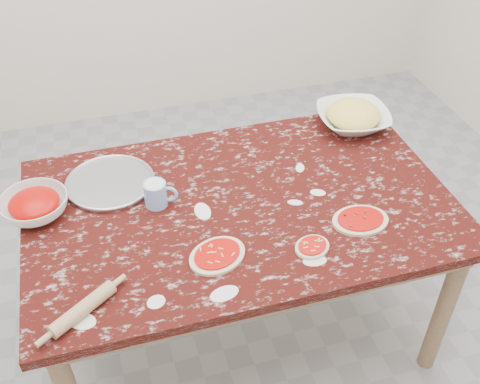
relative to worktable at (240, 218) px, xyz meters
name	(u,v)px	position (x,y,z in m)	size (l,w,h in m)	color
ground	(240,324)	(0.00, 0.00, -0.67)	(4.00, 4.00, 0.00)	gray
worktable	(240,218)	(0.00, 0.00, 0.00)	(1.60, 1.00, 0.75)	black
pizza_tray	(110,183)	(-0.46, 0.25, 0.09)	(0.34, 0.34, 0.01)	#B2B2B7
sauce_bowl	(35,206)	(-0.74, 0.15, 0.12)	(0.25, 0.25, 0.08)	white
cheese_bowl	(353,119)	(0.63, 0.36, 0.12)	(0.32, 0.32, 0.08)	white
flour_mug	(157,194)	(-0.30, 0.08, 0.13)	(0.13, 0.09, 0.10)	#81A6E5
pizza_left	(217,255)	(-0.15, -0.25, 0.09)	(0.25, 0.23, 0.02)	beige
pizza_mid	(312,247)	(0.17, -0.31, 0.09)	(0.16, 0.15, 0.02)	beige
pizza_right	(360,220)	(0.39, -0.23, 0.09)	(0.21, 0.16, 0.02)	beige
rolling_pin	(83,309)	(-0.61, -0.37, 0.11)	(0.05, 0.05, 0.23)	tan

